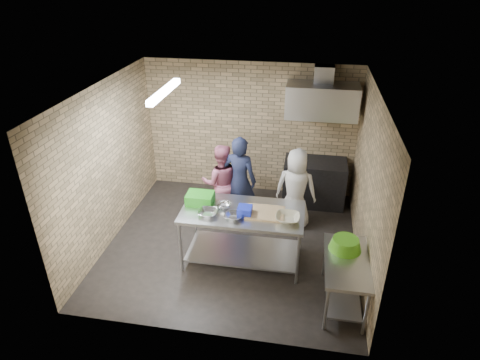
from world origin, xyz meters
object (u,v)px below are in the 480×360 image
(blue_tub, at_px, (245,211))
(bottle_green, at_px, (346,104))
(prep_table, at_px, (242,236))
(man_navy, at_px, (240,181))
(green_crate, at_px, (200,198))
(stove, at_px, (314,182))
(side_counter, at_px, (344,281))
(bottle_red, at_px, (324,102))
(woman_white, at_px, (296,189))
(green_basin, at_px, (345,244))
(woman_pink, at_px, (221,182))

(blue_tub, xyz_separation_m, bottle_green, (1.51, 2.40, 1.00))
(prep_table, bearing_deg, man_navy, 102.02)
(green_crate, bearing_deg, stove, 47.07)
(side_counter, bearing_deg, prep_table, 156.11)
(bottle_red, height_order, woman_white, bottle_red)
(stove, distance_m, bottle_green, 1.65)
(bottle_green, bearing_deg, stove, -151.93)
(green_basin, height_order, bottle_green, bottle_green)
(side_counter, height_order, bottle_green, bottle_green)
(prep_table, height_order, woman_pink, woman_pink)
(green_basin, height_order, man_navy, man_navy)
(side_counter, distance_m, man_navy, 2.60)
(green_crate, relative_size, woman_white, 0.28)
(bottle_red, xyz_separation_m, man_navy, (-1.40, -1.17, -1.18))
(man_navy, bearing_deg, bottle_red, -131.25)
(green_crate, distance_m, woman_white, 1.84)
(green_crate, bearing_deg, prep_table, -9.73)
(prep_table, bearing_deg, woman_pink, 116.30)
(woman_white, bearing_deg, man_navy, 8.90)
(prep_table, distance_m, side_counter, 1.70)
(green_basin, relative_size, bottle_red, 2.56)
(stove, bearing_deg, prep_table, -118.21)
(green_crate, distance_m, bottle_red, 3.03)
(prep_table, xyz_separation_m, blue_tub, (0.05, -0.10, 0.54))
(prep_table, distance_m, green_crate, 0.90)
(prep_table, distance_m, man_navy, 1.22)
(stove, relative_size, green_basin, 2.61)
(woman_pink, bearing_deg, prep_table, 103.39)
(side_counter, height_order, woman_white, woman_white)
(bottle_red, xyz_separation_m, bottle_green, (0.40, 0.00, -0.01))
(bottle_green, bearing_deg, blue_tub, -122.09)
(green_crate, distance_m, green_basin, 2.31)
(prep_table, relative_size, bottle_green, 12.61)
(bottle_red, distance_m, bottle_green, 0.40)
(green_basin, height_order, woman_pink, woman_pink)
(blue_tub, height_order, bottle_red, bottle_red)
(prep_table, bearing_deg, side_counter, -23.89)
(green_crate, distance_m, man_navy, 1.13)
(prep_table, bearing_deg, green_basin, -15.95)
(prep_table, relative_size, woman_pink, 1.28)
(prep_table, height_order, man_navy, man_navy)
(man_navy, bearing_deg, bottle_green, -138.12)
(green_crate, xyz_separation_m, green_basin, (2.24, -0.56, -0.19))
(prep_table, xyz_separation_m, man_navy, (-0.24, 1.13, 0.38))
(green_basin, xyz_separation_m, woman_pink, (-2.14, 1.66, -0.10))
(woman_pink, bearing_deg, bottle_red, -161.40)
(woman_pink, bearing_deg, stove, -166.78)
(green_crate, height_order, bottle_red, bottle_red)
(bottle_green, relative_size, woman_pink, 0.10)
(woman_pink, distance_m, woman_white, 1.37)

